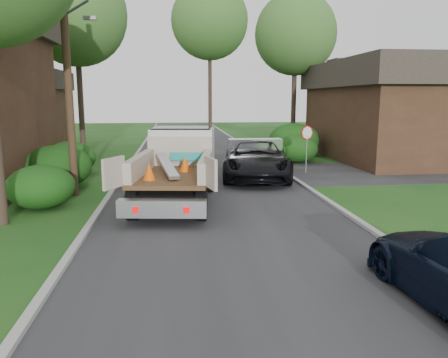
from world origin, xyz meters
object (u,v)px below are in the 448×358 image
tree_center_far (210,21)px  flatbed_truck (179,160)px  stop_sign (307,139)px  black_pickup (256,159)px  utility_pole (67,62)px  tree_right_far (296,34)px  house_right (403,109)px  tree_left_far (76,15)px  house_left_far (12,109)px

tree_center_far → flatbed_truck: bearing=-97.4°
stop_sign → black_pickup: 3.11m
utility_pole → tree_right_far: size_ratio=0.87×
house_right → flatbed_truck: size_ratio=1.77×
tree_left_far → house_right: bearing=-8.3°
house_right → flatbed_truck: house_right is taller
tree_left_far → black_pickup: 15.65m
tree_right_far → black_pickup: bearing=-112.9°
house_right → tree_right_far: bearing=132.5°
tree_center_far → flatbed_truck: 27.65m
utility_pole → black_pickup: size_ratio=1.51×
flatbed_truck → tree_right_far: bearing=68.4°
tree_center_far → black_pickup: bearing=-89.0°
tree_right_far → black_pickup: size_ratio=1.74×
flatbed_truck → tree_left_far: bearing=123.5°
utility_pole → tree_center_far: bearing=73.4°
house_right → tree_right_far: (-5.50, 6.00, 5.32)m
flatbed_truck → stop_sign: bearing=43.7°
stop_sign → house_left_far: size_ratio=0.33×
house_right → black_pickup: house_right is taller
flatbed_truck → tree_center_far: bearing=90.3°
house_left_far → tree_left_far: bearing=-39.8°
utility_pole → tree_center_far: 26.75m
tree_right_far → flatbed_truck: (-8.83, -15.74, -7.04)m
utility_pole → house_right: size_ratio=0.77×
house_right → flatbed_truck: bearing=-145.8°
tree_right_far → flatbed_truck: tree_right_far is taller
tree_center_far → house_right: bearing=-55.5°
tree_left_far → black_pickup: size_ratio=1.85×
house_left_far → tree_center_far: (15.50, 8.00, 7.93)m
utility_pole → flatbed_truck: 5.62m
house_right → tree_center_far: size_ratio=0.89×
utility_pole → tree_left_far: tree_left_far is taller
flatbed_truck → black_pickup: 5.27m
utility_pole → flatbed_truck: size_ratio=1.37×
tree_center_far → black_pickup: (0.40, -22.06, -10.06)m
tree_left_far → tree_right_far: bearing=11.3°
utility_pole → house_right: 20.66m
stop_sign → black_pickup: bearing=-159.3°
house_right → tree_left_far: size_ratio=1.06×
house_left_far → tree_left_far: 9.81m
house_right → tree_left_far: 21.52m
house_left_far → tree_right_far: 21.78m
house_left_far → tree_center_far: size_ratio=0.52×
tree_right_far → house_left_far: bearing=174.6°
house_right → house_left_far: bearing=163.2°
black_pickup → house_left_far: bearing=147.6°
house_left_far → flatbed_truck: size_ratio=1.03×
house_left_far → tree_center_far: bearing=27.3°
utility_pole → tree_center_far: size_ratio=0.68×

